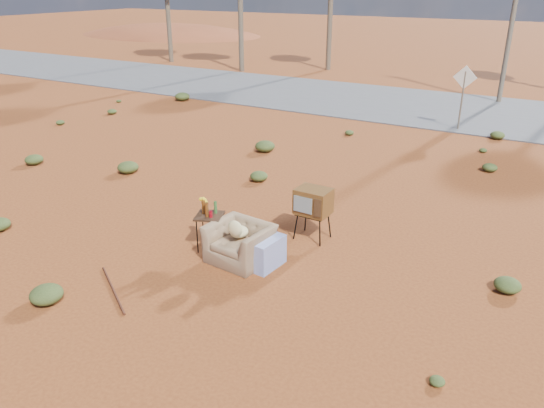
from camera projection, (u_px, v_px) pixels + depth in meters
The scene contains 9 objects.
ground at pixel (223, 270), 9.48m from camera, with size 140.00×140.00×0.00m, color brown.
highway at pixel (436, 108), 21.42m from camera, with size 140.00×7.00×0.04m, color #565659.
dirt_mound at pixel (170, 35), 50.43m from camera, with size 26.00×18.00×2.00m, color brown.
armchair at pixel (244, 240), 9.61m from camera, with size 1.35×0.83×0.95m.
tv_unit at pixel (313, 202), 10.35m from camera, with size 0.67×0.55×1.06m.
side_table at pixel (208, 213), 9.99m from camera, with size 0.64×0.64×1.00m.
rusty_bar at pixel (113, 289), 8.85m from camera, with size 0.04×0.04×1.62m, color #4D2414.
road_sign at pixel (464, 86), 17.76m from camera, with size 0.78×0.06×2.19m.
scrub_patch at pixel (297, 180), 13.32m from camera, with size 17.49×8.07×0.33m.
Camera 1 is at (4.91, -6.71, 4.79)m, focal length 35.00 mm.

